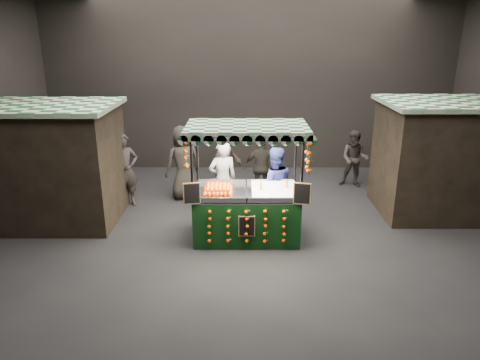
{
  "coord_description": "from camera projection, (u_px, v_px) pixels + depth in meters",
  "views": [
    {
      "loc": [
        -0.23,
        -8.19,
        4.05
      ],
      "look_at": [
        -0.27,
        0.59,
        1.08
      ],
      "focal_mm": 33.09,
      "sensor_mm": 36.0,
      "label": 1
    }
  ],
  "objects": [
    {
      "name": "ground",
      "position": [
        253.0,
        239.0,
        9.06
      ],
      "size": [
        12.0,
        12.0,
        0.0
      ],
      "primitive_type": "plane",
      "color": "black",
      "rests_on": "ground"
    },
    {
      "name": "vendor_grey",
      "position": [
        223.0,
        180.0,
        9.92
      ],
      "size": [
        0.73,
        0.59,
        1.75
      ],
      "rotation": [
        0.0,
        0.0,
        3.43
      ],
      "color": "gray",
      "rests_on": "ground"
    },
    {
      "name": "juice_stall",
      "position": [
        247.0,
        205.0,
        8.87
      ],
      "size": [
        2.42,
        1.43,
        2.35
      ],
      "color": "black",
      "rests_on": "ground"
    },
    {
      "name": "shopper_5",
      "position": [
        432.0,
        165.0,
        10.99
      ],
      "size": [
        1.54,
        1.53,
        1.78
      ],
      "rotation": [
        0.0,
        0.0,
        2.36
      ],
      "color": "#2B2423",
      "rests_on": "ground"
    },
    {
      "name": "shopper_3",
      "position": [
        227.0,
        158.0,
        11.49
      ],
      "size": [
        1.17,
        1.33,
        1.79
      ],
      "rotation": [
        0.0,
        0.0,
        1.02
      ],
      "color": "#2C2624",
      "rests_on": "ground"
    },
    {
      "name": "vendor_blue",
      "position": [
        274.0,
        186.0,
        9.58
      ],
      "size": [
        0.89,
        0.73,
        1.72
      ],
      "rotation": [
        0.0,
        0.0,
        3.24
      ],
      "color": "navy",
      "rests_on": "ground"
    },
    {
      "name": "neighbour_stall_left",
      "position": [
        50.0,
        164.0,
        9.6
      ],
      "size": [
        3.0,
        2.2,
        2.6
      ],
      "color": "black",
      "rests_on": "ground"
    },
    {
      "name": "shopper_2",
      "position": [
        262.0,
        167.0,
        11.11
      ],
      "size": [
        0.93,
        0.4,
        1.58
      ],
      "rotation": [
        0.0,
        0.0,
        3.12
      ],
      "color": "black",
      "rests_on": "ground"
    },
    {
      "name": "market_hall",
      "position": [
        255.0,
        70.0,
        7.97
      ],
      "size": [
        12.1,
        10.1,
        5.05
      ],
      "color": "black",
      "rests_on": "ground"
    },
    {
      "name": "shopper_4",
      "position": [
        183.0,
        162.0,
        11.02
      ],
      "size": [
        1.08,
        0.97,
        1.86
      ],
      "rotation": [
        0.0,
        0.0,
        3.68
      ],
      "color": "#292522",
      "rests_on": "ground"
    },
    {
      "name": "shopper_1",
      "position": [
        355.0,
        159.0,
        11.9
      ],
      "size": [
        0.91,
        0.81,
        1.55
      ],
      "rotation": [
        0.0,
        0.0,
        -0.35
      ],
      "color": "#2E2A25",
      "rests_on": "ground"
    },
    {
      "name": "neighbour_stall_right",
      "position": [
        445.0,
        158.0,
        10.04
      ],
      "size": [
        3.0,
        2.2,
        2.6
      ],
      "color": "black",
      "rests_on": "ground"
    },
    {
      "name": "shopper_0",
      "position": [
        125.0,
        170.0,
        10.52
      ],
      "size": [
        0.78,
        0.7,
        1.78
      ],
      "rotation": [
        0.0,
        0.0,
        0.53
      ],
      "color": "#2C2624",
      "rests_on": "ground"
    }
  ]
}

